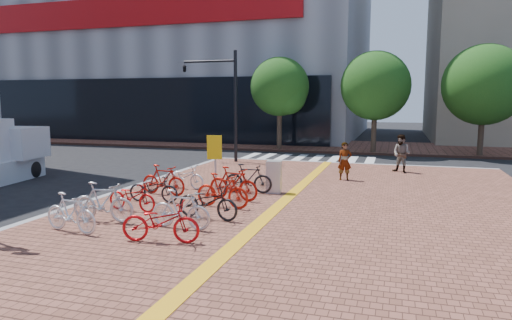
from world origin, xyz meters
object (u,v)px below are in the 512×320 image
(bike_6, at_px, (161,222))
(bike_10, at_px, (233,183))
(bike_8, at_px, (208,202))
(bike_9, at_px, (222,191))
(yellow_sign, at_px, (215,152))
(pedestrian_b, at_px, (402,154))
(utility_box, at_px, (274,177))
(bike_0, at_px, (71,213))
(bike_3, at_px, (154,188))
(traffic_light_pole, at_px, (212,86))
(bike_4, at_px, (163,180))
(bike_5, at_px, (184,177))
(bike_7, at_px, (181,210))
(bike_11, at_px, (248,178))
(pedestrian_a, at_px, (345,161))
(bike_1, at_px, (103,202))
(bike_2, at_px, (132,196))

(bike_6, relative_size, bike_10, 1.01)
(bike_8, bearing_deg, bike_9, 12.20)
(bike_8, height_order, yellow_sign, yellow_sign)
(pedestrian_b, height_order, utility_box, pedestrian_b)
(bike_0, distance_m, bike_3, 3.59)
(yellow_sign, bearing_deg, traffic_light_pole, 113.30)
(bike_3, relative_size, bike_4, 0.97)
(bike_5, xyz_separation_m, bike_7, (2.25, -4.77, 0.06))
(bike_3, xyz_separation_m, bike_11, (2.42, 2.22, 0.07))
(bike_3, height_order, bike_11, bike_11)
(bike_11, distance_m, yellow_sign, 1.55)
(bike_8, distance_m, yellow_sign, 4.10)
(bike_8, relative_size, pedestrian_a, 1.19)
(bike_8, bearing_deg, bike_5, 42.29)
(bike_1, xyz_separation_m, bike_2, (0.06, 1.29, -0.11))
(bike_0, bearing_deg, bike_1, 0.38)
(bike_5, xyz_separation_m, bike_11, (2.48, -0.04, 0.07))
(utility_box, xyz_separation_m, yellow_sign, (-2.14, -0.11, 0.80))
(bike_4, bearing_deg, bike_6, -145.25)
(bike_0, distance_m, utility_box, 6.98)
(bike_8, relative_size, bike_10, 1.01)
(utility_box, bearing_deg, bike_1, -123.55)
(bike_2, bearing_deg, bike_10, -38.89)
(bike_9, bearing_deg, yellow_sign, 33.55)
(bike_0, bearing_deg, bike_3, 5.53)
(bike_1, height_order, bike_11, bike_1)
(bike_5, height_order, bike_7, bike_7)
(bike_5, distance_m, bike_6, 6.32)
(bike_0, xyz_separation_m, bike_1, (0.16, 1.05, 0.05))
(bike_7, xyz_separation_m, bike_11, (0.23, 4.72, 0.01))
(pedestrian_b, relative_size, traffic_light_pole, 0.30)
(bike_9, relative_size, bike_11, 1.03)
(bike_7, distance_m, bike_10, 3.51)
(bike_0, xyz_separation_m, bike_3, (0.21, 3.58, -0.06))
(bike_4, distance_m, pedestrian_b, 10.75)
(bike_8, xyz_separation_m, utility_box, (0.81, 3.88, 0.08))
(traffic_light_pole, bearing_deg, pedestrian_b, -7.10)
(bike_2, bearing_deg, bike_5, 7.83)
(bike_2, relative_size, bike_10, 0.91)
(bike_8, height_order, traffic_light_pole, traffic_light_pole)
(bike_10, bearing_deg, utility_box, -21.78)
(bike_3, bearing_deg, bike_9, -96.03)
(utility_box, height_order, yellow_sign, yellow_sign)
(bike_0, relative_size, bike_8, 0.89)
(bike_2, relative_size, bike_4, 0.96)
(bike_10, bearing_deg, pedestrian_b, -23.33)
(bike_8, height_order, pedestrian_a, pedestrian_a)
(bike_0, relative_size, bike_4, 0.95)
(bike_10, bearing_deg, bike_0, 162.72)
(bike_7, relative_size, pedestrian_a, 1.07)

